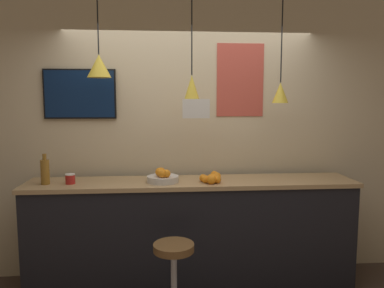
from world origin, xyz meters
The scene contains 13 objects.
back_wall centered at (0.00, 0.95, 1.45)m, with size 8.00×0.06×2.90m.
service_counter centered at (0.00, 0.56, 0.53)m, with size 3.10×0.54×1.06m.
bar_stool centered at (-0.20, -0.04, 0.41)m, with size 0.44×0.44×0.68m.
fruit_bowl centered at (-0.28, 0.51, 1.11)m, with size 0.29×0.29×0.14m.
orange_pile centered at (0.18, 0.48, 1.10)m, with size 0.21×0.32×0.09m.
juice_bottle centered at (-1.34, 0.52, 1.18)m, with size 0.08×0.08×0.28m.
spread_jar centered at (-1.12, 0.52, 1.10)m, with size 0.09×0.09×0.09m.
pendant_lamp_left centered at (-0.84, 0.59, 2.13)m, with size 0.22×0.22×0.78m.
pendant_lamp_middle centered at (0.00, 0.59, 1.93)m, with size 0.16×0.16×1.00m.
pendant_lamp_right centered at (0.84, 0.59, 1.90)m, with size 0.15×0.15×1.01m.
mounted_tv centered at (-1.09, 0.89, 1.88)m, with size 0.70×0.04×0.49m.
hanging_menu_board centered at (0.02, 0.37, 1.74)m, with size 0.24×0.01×0.17m.
wall_poster centered at (0.52, 0.91, 2.02)m, with size 0.48×0.01×0.74m.
Camera 1 is at (-0.28, -2.91, 1.82)m, focal length 35.00 mm.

